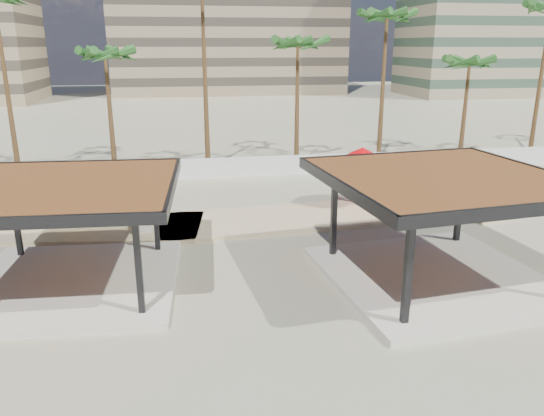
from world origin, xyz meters
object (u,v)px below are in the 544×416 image
Objects in this scene: umbrella_c at (362,156)px; lounger_a at (141,221)px; pavilion_central at (440,218)px; lounger_b at (459,210)px; lounger_c at (450,195)px; pavilion_west at (68,226)px.

lounger_a is at bearing -171.98° from umbrella_c.
lounger_a is (-10.53, 7.25, -1.91)m from pavilion_central.
lounger_b is 0.98× the size of lounger_c.
lounger_b is at bearing 18.98° from pavilion_west.
umbrella_c is at bearing 32.62° from pavilion_west.
pavilion_west is 3.12× the size of lounger_b.
umbrella_c is 11.12m from lounger_a.
lounger_c is (0.82, 2.46, -0.00)m from lounger_b.
lounger_c is at bearing 0.57° from umbrella_c.
umbrella_c is at bearing 99.83° from lounger_c.
lounger_c reaches higher than lounger_a.
lounger_b is 2.59m from lounger_c.
pavilion_central is 3.43× the size of lounger_b.
pavilion_central is 8.78m from umbrella_c.
pavilion_west is 6.16m from lounger_a.
lounger_b reaches higher than lounger_c.
pavilion_west is at bearing 121.34° from lounger_c.
pavilion_central is 12.54m from pavilion_west.
umbrella_c reaches higher than lounger_a.
pavilion_central is 12.93m from lounger_a.
lounger_a is at bearing 74.54° from pavilion_west.
lounger_b is (4.11, -2.41, -2.29)m from umbrella_c.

